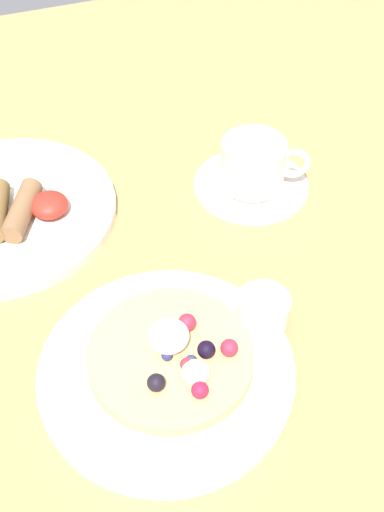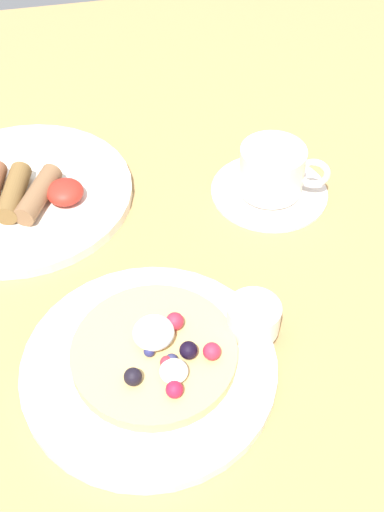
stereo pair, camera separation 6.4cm
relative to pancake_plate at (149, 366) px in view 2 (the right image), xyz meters
The scene contains 8 objects.
ground_plane 11.63cm from the pancake_plate, 54.51° to the left, with size 198.97×140.29×3.00cm, color #A5804C.
pancake_plate is the anchor object (origin of this frame).
pancake_with_berries 1.87cm from the pancake_plate, 25.97° to the left, with size 15.83×15.83×3.72cm.
syrup_ramekin 11.13cm from the pancake_plate, ahead, with size 5.25×5.25×3.24cm.
breakfast_plate 30.03cm from the pancake_plate, 111.46° to the left, with size 27.03×27.03×1.31cm, color white.
fried_breakfast 28.29cm from the pancake_plate, 113.01° to the left, with size 16.09×10.67×2.78cm.
coffee_saucer 29.26cm from the pancake_plate, 49.61° to the left, with size 14.43×14.43×0.75cm, color white.
coffee_cup 29.47cm from the pancake_plate, 49.30° to the left, with size 10.45×7.89×5.82cm.
Camera 2 is at (-9.85, -42.63, 51.81)cm, focal length 44.14 mm.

